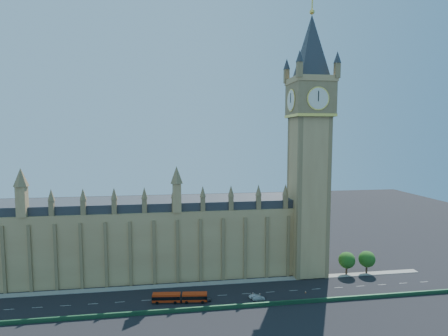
{
  "coord_description": "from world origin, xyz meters",
  "views": [
    {
      "loc": [
        -11.14,
        -107.43,
        51.25
      ],
      "look_at": [
        6.07,
        10.0,
        40.39
      ],
      "focal_mm": 28.0,
      "sensor_mm": 36.0,
      "label": 1
    }
  ],
  "objects": [
    {
      "name": "car_grey",
      "position": [
        -2.0,
        -3.53,
        0.66
      ],
      "size": [
        3.92,
        1.74,
        1.31
      ],
      "primitive_type": "imported",
      "rotation": [
        0.0,
        0.0,
        1.62
      ],
      "color": "#3E4146",
      "rests_on": "ground"
    },
    {
      "name": "cone_b",
      "position": [
        14.0,
        -2.21,
        0.35
      ],
      "size": [
        0.57,
        0.57,
        0.71
      ],
      "rotation": [
        0.0,
        0.0,
        0.34
      ],
      "color": "black",
      "rests_on": "ground"
    },
    {
      "name": "palace_westminster",
      "position": [
        -25.0,
        22.0,
        13.86
      ],
      "size": [
        120.0,
        20.0,
        28.0
      ],
      "color": "#AC8553",
      "rests_on": "ground"
    },
    {
      "name": "car_silver",
      "position": [
        14.08,
        -3.61,
        0.64
      ],
      "size": [
        4.02,
        1.78,
        1.28
      ],
      "primitive_type": "imported",
      "rotation": [
        0.0,
        0.0,
        1.68
      ],
      "color": "#979A9E",
      "rests_on": "ground"
    },
    {
      "name": "kerb_north",
      "position": [
        0.0,
        9.5,
        0.08
      ],
      "size": [
        160.0,
        3.0,
        0.16
      ],
      "primitive_type": "cube",
      "color": "gray",
      "rests_on": "ground"
    },
    {
      "name": "cone_d",
      "position": [
        16.07,
        -1.7,
        0.33
      ],
      "size": [
        0.51,
        0.51,
        0.66
      ],
      "rotation": [
        0.0,
        0.0,
        -0.24
      ],
      "color": "black",
      "rests_on": "ground"
    },
    {
      "name": "red_bus",
      "position": [
        -9.63,
        -2.84,
        1.51
      ],
      "size": [
        17.02,
        4.31,
        2.86
      ],
      "rotation": [
        0.0,
        0.0,
        -0.11
      ],
      "color": "red",
      "rests_on": "ground"
    },
    {
      "name": "cone_a",
      "position": [
        14.0,
        -0.63,
        0.32
      ],
      "size": [
        0.46,
        0.46,
        0.66
      ],
      "rotation": [
        0.0,
        0.0,
        0.12
      ],
      "color": "black",
      "rests_on": "ground"
    },
    {
      "name": "ground",
      "position": [
        0.0,
        0.0,
        0.0
      ],
      "size": [
        400.0,
        400.0,
        0.0
      ],
      "primitive_type": "plane",
      "color": "black",
      "rests_on": "ground"
    },
    {
      "name": "car_white",
      "position": [
        14.88,
        -4.91,
        0.59
      ],
      "size": [
        4.27,
        2.17,
        1.19
      ],
      "primitive_type": "imported",
      "rotation": [
        0.0,
        0.0,
        1.7
      ],
      "color": "silver",
      "rests_on": "ground"
    },
    {
      "name": "elizabeth_tower",
      "position": [
        38.0,
        13.99,
        54.56
      ],
      "size": [
        20.59,
        20.59,
        105.0
      ],
      "color": "#AC8553",
      "rests_on": "ground"
    },
    {
      "name": "tree_east_far",
      "position": [
        60.22,
        10.08,
        5.64
      ],
      "size": [
        6.0,
        6.0,
        8.5
      ],
      "color": "#382619",
      "rests_on": "ground"
    },
    {
      "name": "bridge_parapet",
      "position": [
        0.0,
        -9.0,
        0.6
      ],
      "size": [
        160.0,
        0.6,
        1.2
      ],
      "primitive_type": "cube",
      "color": "#1E4C2D",
      "rests_on": "ground"
    },
    {
      "name": "tree_east_near",
      "position": [
        52.22,
        10.08,
        5.64
      ],
      "size": [
        6.0,
        6.0,
        8.5
      ],
      "color": "#382619",
      "rests_on": "ground"
    },
    {
      "name": "cone_c",
      "position": [
        31.29,
        -2.41,
        0.34
      ],
      "size": [
        0.44,
        0.44,
        0.69
      ],
      "rotation": [
        0.0,
        0.0,
        0.01
      ],
      "color": "black",
      "rests_on": "ground"
    }
  ]
}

